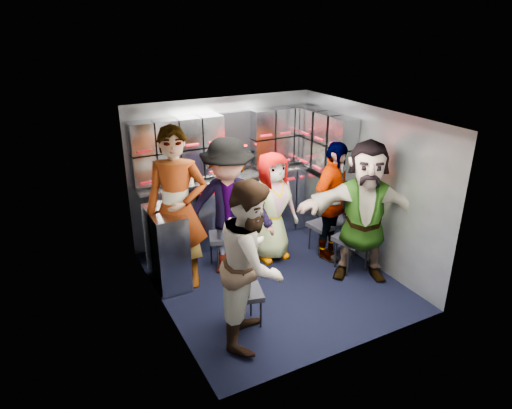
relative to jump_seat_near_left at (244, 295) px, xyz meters
name	(u,v)px	position (x,y,z in m)	size (l,w,h in m)	color
floor	(273,280)	(0.72, 0.65, -0.39)	(3.00, 3.00, 0.00)	black
wall_back	(223,170)	(0.72, 2.15, 0.66)	(2.80, 0.04, 2.10)	gray
wall_left	(160,228)	(-0.68, 0.65, 0.66)	(0.04, 3.00, 2.10)	gray
wall_right	(366,186)	(2.12, 0.65, 0.66)	(0.04, 3.00, 2.10)	gray
ceiling	(276,117)	(0.72, 0.65, 1.71)	(2.80, 3.00, 0.02)	silver
cart_bank_back	(230,209)	(0.72, 1.94, 0.11)	(2.68, 0.38, 0.99)	#9398A2
cart_bank_left	(167,248)	(-0.47, 1.21, 0.11)	(0.38, 0.76, 0.99)	#9398A2
counter	(229,176)	(0.72, 1.94, 0.63)	(2.68, 0.42, 0.03)	#B3B6BB
locker_bank_back	(227,143)	(0.72, 2.00, 1.10)	(2.68, 0.28, 0.82)	#9398A2
locker_bank_right	(327,143)	(1.97, 1.35, 1.10)	(0.28, 1.00, 0.82)	#9398A2
right_cabinet	(327,210)	(1.97, 1.25, 0.11)	(0.28, 1.20, 1.00)	#9398A2
coffee_niche	(237,142)	(0.90, 2.06, 1.08)	(0.46, 0.16, 0.84)	black
red_latch_strip	(235,189)	(0.72, 1.74, 0.49)	(2.60, 0.02, 0.03)	#A90916
jump_seat_near_left	(244,295)	(0.00, 0.00, 0.00)	(0.44, 0.43, 0.44)	black
jump_seat_mid_left	(224,238)	(0.33, 1.30, 0.01)	(0.47, 0.46, 0.44)	black
jump_seat_center	(265,229)	(1.01, 1.38, -0.03)	(0.38, 0.37, 0.40)	black
jump_seat_mid_right	(323,226)	(1.74, 1.02, -0.01)	(0.40, 0.38, 0.43)	black
jump_seat_near_right	(352,240)	(1.77, 0.42, 0.04)	(0.49, 0.48, 0.49)	black
attendant_standing	(177,210)	(-0.33, 1.13, 0.62)	(0.73, 0.48, 2.01)	black
attendant_arc_a	(252,263)	(0.00, -0.18, 0.48)	(0.85, 0.66, 1.74)	black
attendant_arc_b	(228,208)	(0.33, 1.12, 0.52)	(1.17, 0.67, 1.80)	black
attendant_arc_c	(272,207)	(1.01, 1.20, 0.37)	(0.74, 0.48, 1.51)	black
attendant_arc_d	(332,202)	(1.74, 0.84, 0.44)	(0.97, 0.40, 1.65)	black
attendant_arc_e	(365,212)	(1.77, 0.24, 0.52)	(1.68, 0.53, 1.81)	black
bottle_left	(217,170)	(0.52, 1.89, 0.77)	(0.06, 0.06, 0.25)	white
bottle_mid	(222,170)	(0.59, 1.89, 0.75)	(0.06, 0.06, 0.22)	white
bottle_right	(262,164)	(1.23, 1.89, 0.75)	(0.06, 0.06, 0.22)	white
cup_left	(191,180)	(0.12, 1.88, 0.69)	(0.08, 0.08, 0.09)	beige
cup_right	(272,166)	(1.39, 1.88, 0.69)	(0.07, 0.07, 0.09)	beige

